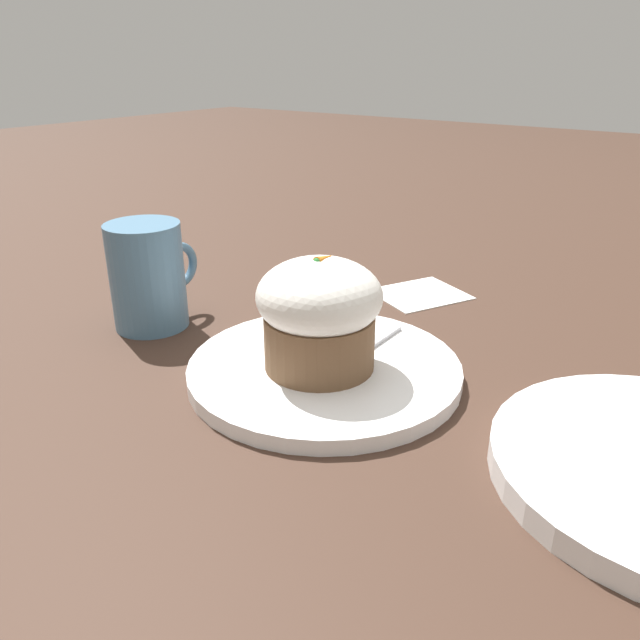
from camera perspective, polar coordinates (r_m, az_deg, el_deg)
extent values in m
plane|color=#3D281E|center=(0.53, 0.40, -5.17)|extent=(4.00, 4.00, 0.00)
cylinder|color=white|center=(0.53, 0.40, -4.55)|extent=(0.23, 0.23, 0.01)
cylinder|color=brown|center=(0.51, 0.00, -1.96)|extent=(0.09, 0.09, 0.05)
ellipsoid|color=white|center=(0.50, 0.00, 2.19)|extent=(0.10, 0.10, 0.06)
cone|color=orange|center=(0.49, 0.68, 5.72)|extent=(0.02, 0.01, 0.01)
sphere|color=green|center=(0.49, -0.11, 5.38)|extent=(0.01, 0.01, 0.01)
cube|color=#B7B7BC|center=(0.56, 4.94, -2.04)|extent=(0.08, 0.01, 0.00)
ellipsoid|color=#B7B7BC|center=(0.52, 1.63, -4.10)|extent=(0.05, 0.04, 0.01)
cylinder|color=teal|center=(0.64, -15.51, 3.89)|extent=(0.07, 0.07, 0.11)
torus|color=teal|center=(0.66, -12.80, 4.88)|extent=(0.05, 0.01, 0.05)
cube|color=white|center=(0.72, 9.12, 2.40)|extent=(0.12, 0.12, 0.00)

